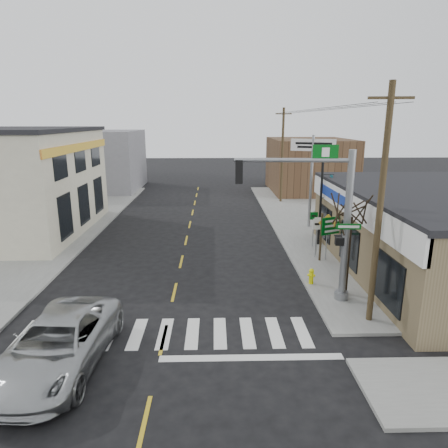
{
  "coord_description": "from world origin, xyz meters",
  "views": [
    {
      "loc": [
        1.82,
        -12.63,
        7.49
      ],
      "look_at": [
        2.27,
        5.36,
        2.8
      ],
      "focal_mm": 32.0,
      "sensor_mm": 36.0,
      "label": 1
    }
  ],
  "objects_px": {
    "suv": "(58,343)",
    "guide_sign": "(333,230)",
    "dance_center_sign": "(312,158)",
    "bare_tree": "(352,202)",
    "traffic_signal_pole": "(329,211)",
    "utility_pole_near": "(380,206)",
    "fire_hydrant": "(311,275)",
    "lamp_post": "(322,194)",
    "utility_pole_far": "(282,155)"
  },
  "relations": [
    {
      "from": "suv",
      "to": "utility_pole_near",
      "type": "xyz_separation_m",
      "value": [
        10.74,
        2.55,
        3.76
      ]
    },
    {
      "from": "suv",
      "to": "utility_pole_near",
      "type": "bearing_deg",
      "value": 17.07
    },
    {
      "from": "suv",
      "to": "guide_sign",
      "type": "height_order",
      "value": "guide_sign"
    },
    {
      "from": "suv",
      "to": "lamp_post",
      "type": "distance_m",
      "value": 16.77
    },
    {
      "from": "bare_tree",
      "to": "utility_pole_near",
      "type": "distance_m",
      "value": 2.37
    },
    {
      "from": "traffic_signal_pole",
      "to": "suv",
      "type": "bearing_deg",
      "value": -151.24
    },
    {
      "from": "suv",
      "to": "fire_hydrant",
      "type": "height_order",
      "value": "suv"
    },
    {
      "from": "lamp_post",
      "to": "utility_pole_far",
      "type": "relative_size",
      "value": 0.63
    },
    {
      "from": "fire_hydrant",
      "to": "lamp_post",
      "type": "bearing_deg",
      "value": 72.27
    },
    {
      "from": "guide_sign",
      "to": "lamp_post",
      "type": "distance_m",
      "value": 3.32
    },
    {
      "from": "guide_sign",
      "to": "dance_center_sign",
      "type": "relative_size",
      "value": 0.41
    },
    {
      "from": "guide_sign",
      "to": "fire_hydrant",
      "type": "bearing_deg",
      "value": -144.42
    },
    {
      "from": "utility_pole_near",
      "to": "utility_pole_far",
      "type": "xyz_separation_m",
      "value": [
        0.33,
        22.86,
        -0.09
      ]
    },
    {
      "from": "traffic_signal_pole",
      "to": "dance_center_sign",
      "type": "bearing_deg",
      "value": 83.76
    },
    {
      "from": "traffic_signal_pole",
      "to": "utility_pole_near",
      "type": "height_order",
      "value": "utility_pole_near"
    },
    {
      "from": "bare_tree",
      "to": "suv",
      "type": "bearing_deg",
      "value": -155.13
    },
    {
      "from": "suv",
      "to": "utility_pole_near",
      "type": "relative_size",
      "value": 0.67
    },
    {
      "from": "guide_sign",
      "to": "bare_tree",
      "type": "height_order",
      "value": "bare_tree"
    },
    {
      "from": "suv",
      "to": "guide_sign",
      "type": "relative_size",
      "value": 2.2
    },
    {
      "from": "bare_tree",
      "to": "utility_pole_near",
      "type": "relative_size",
      "value": 0.6
    },
    {
      "from": "lamp_post",
      "to": "dance_center_sign",
      "type": "height_order",
      "value": "dance_center_sign"
    },
    {
      "from": "suv",
      "to": "utility_pole_far",
      "type": "relative_size",
      "value": 0.68
    },
    {
      "from": "suv",
      "to": "bare_tree",
      "type": "distance_m",
      "value": 12.1
    },
    {
      "from": "bare_tree",
      "to": "utility_pole_near",
      "type": "height_order",
      "value": "utility_pole_near"
    },
    {
      "from": "traffic_signal_pole",
      "to": "fire_hydrant",
      "type": "height_order",
      "value": "traffic_signal_pole"
    },
    {
      "from": "traffic_signal_pole",
      "to": "utility_pole_near",
      "type": "relative_size",
      "value": 0.75
    },
    {
      "from": "suv",
      "to": "fire_hydrant",
      "type": "xyz_separation_m",
      "value": [
        9.33,
        6.02,
        -0.27
      ]
    },
    {
      "from": "suv",
      "to": "utility_pole_far",
      "type": "height_order",
      "value": "utility_pole_far"
    },
    {
      "from": "fire_hydrant",
      "to": "utility_pole_near",
      "type": "height_order",
      "value": "utility_pole_near"
    },
    {
      "from": "guide_sign",
      "to": "dance_center_sign",
      "type": "distance_m",
      "value": 7.84
    },
    {
      "from": "suv",
      "to": "guide_sign",
      "type": "xyz_separation_m",
      "value": [
        11.16,
        9.14,
        1.04
      ]
    },
    {
      "from": "traffic_signal_pole",
      "to": "guide_sign",
      "type": "bearing_deg",
      "value": 74.4
    },
    {
      "from": "fire_hydrant",
      "to": "utility_pole_near",
      "type": "distance_m",
      "value": 5.51
    },
    {
      "from": "suv",
      "to": "dance_center_sign",
      "type": "relative_size",
      "value": 0.9
    },
    {
      "from": "guide_sign",
      "to": "dance_center_sign",
      "type": "height_order",
      "value": "dance_center_sign"
    },
    {
      "from": "guide_sign",
      "to": "utility_pole_near",
      "type": "bearing_deg",
      "value": -117.75
    },
    {
      "from": "guide_sign",
      "to": "utility_pole_near",
      "type": "height_order",
      "value": "utility_pole_near"
    },
    {
      "from": "lamp_post",
      "to": "dance_center_sign",
      "type": "bearing_deg",
      "value": 64.15
    },
    {
      "from": "utility_pole_near",
      "to": "suv",
      "type": "bearing_deg",
      "value": -160.82
    },
    {
      "from": "traffic_signal_pole",
      "to": "guide_sign",
      "type": "distance_m",
      "value": 5.49
    },
    {
      "from": "dance_center_sign",
      "to": "bare_tree",
      "type": "distance_m",
      "value": 11.5
    },
    {
      "from": "bare_tree",
      "to": "utility_pole_far",
      "type": "height_order",
      "value": "utility_pole_far"
    },
    {
      "from": "fire_hydrant",
      "to": "utility_pole_near",
      "type": "xyz_separation_m",
      "value": [
        1.4,
        -3.47,
        4.04
      ]
    },
    {
      "from": "lamp_post",
      "to": "utility_pole_far",
      "type": "distance_m",
      "value": 13.31
    },
    {
      "from": "guide_sign",
      "to": "suv",
      "type": "bearing_deg",
      "value": -164.75
    },
    {
      "from": "lamp_post",
      "to": "utility_pole_far",
      "type": "height_order",
      "value": "utility_pole_far"
    },
    {
      "from": "lamp_post",
      "to": "traffic_signal_pole",
      "type": "bearing_deg",
      "value": -124.69
    },
    {
      "from": "lamp_post",
      "to": "bare_tree",
      "type": "xyz_separation_m",
      "value": [
        -0.76,
        -7.27,
        0.99
      ]
    },
    {
      "from": "traffic_signal_pole",
      "to": "guide_sign",
      "type": "height_order",
      "value": "traffic_signal_pole"
    },
    {
      "from": "traffic_signal_pole",
      "to": "fire_hydrant",
      "type": "distance_m",
      "value": 3.81
    }
  ]
}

